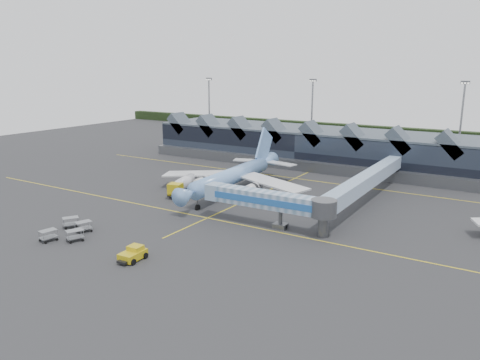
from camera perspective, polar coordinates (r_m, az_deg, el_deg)
The scene contains 10 objects.
ground at distance 89.32m, azimuth -0.99°, elevation -3.30°, with size 260.00×260.00×0.00m, color #272729.
taxi_stripes at distance 97.55m, azimuth 2.19°, elevation -1.85°, with size 120.00×60.00×0.01m.
tree_line_far at distance 189.18m, azimuth 17.44°, elevation 5.63°, with size 260.00×4.00×4.00m, color black.
terminal at distance 131.51m, azimuth 8.38°, elevation 4.18°, with size 90.00×22.25×12.52m.
light_masts at distance 137.68m, azimuth 21.20°, elevation 7.03°, with size 132.40×42.56×22.45m.
main_airliner at distance 99.04m, azimuth -0.63°, elevation 0.60°, with size 34.21×39.41×12.66m.
jet_bridge at distance 77.01m, azimuth 4.37°, elevation -2.72°, with size 23.53×4.06×6.04m.
fuel_truck at distance 98.82m, azimuth -6.89°, elevation -0.55°, with size 4.98×10.63×3.55m.
pushback_tug at distance 66.78m, azimuth -12.92°, elevation -8.79°, with size 2.90×4.39×1.89m.
baggage_carts at distance 79.00m, azimuth -20.05°, elevation -5.66°, with size 8.33×8.80×1.74m.
Camera 1 is at (46.39, -71.86, 25.73)m, focal length 35.00 mm.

